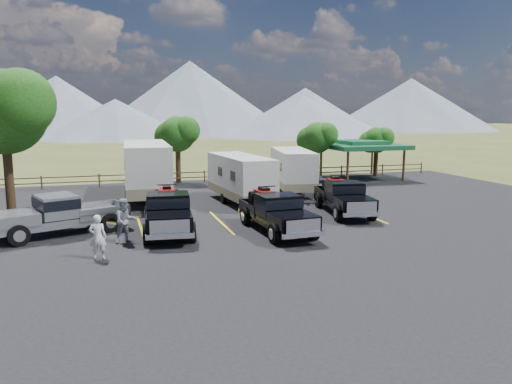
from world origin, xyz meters
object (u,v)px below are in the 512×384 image
object	(u,v)px
pickup_silver	(60,214)
trailer_center	(240,179)
rig_right	(343,196)
trailer_left	(146,170)
person_a	(98,237)
pavilion	(361,146)
tree_big_nw	(3,112)
rig_left	(168,211)
rig_center	(276,211)
trailer_right	(293,170)
person_b	(125,221)

from	to	relation	value
pickup_silver	trailer_center	bearing A→B (deg)	96.08
rig_right	trailer_left	distance (m)	12.71
person_a	pavilion	bearing A→B (deg)	-136.10
tree_big_nw	rig_left	xyz separation A→B (m)	(7.74, -6.21, -4.55)
rig_left	person_a	bearing A→B (deg)	-125.02
rig_center	trailer_center	distance (m)	7.48
trailer_right	rig_right	bearing A→B (deg)	-78.48
tree_big_nw	person_b	bearing A→B (deg)	-53.17
rig_center	trailer_left	size ratio (longest dim) A/B	0.59
pavilion	trailer_center	bearing A→B (deg)	-147.24
trailer_center	person_b	bearing A→B (deg)	-138.70
pavilion	pickup_silver	bearing A→B (deg)	-149.57
rig_center	pickup_silver	xyz separation A→B (m)	(-9.66, 2.32, 0.00)
tree_big_nw	trailer_left	distance (m)	8.93
trailer_center	trailer_right	world-z (taller)	trailer_right
rig_right	trailer_right	size ratio (longest dim) A/B	0.73
trailer_left	tree_big_nw	bearing A→B (deg)	-155.64
rig_center	person_b	world-z (taller)	rig_center
person_a	trailer_center	bearing A→B (deg)	-127.06
trailer_center	person_a	world-z (taller)	trailer_center
tree_big_nw	pickup_silver	world-z (taller)	tree_big_nw
trailer_right	person_a	bearing A→B (deg)	-124.15
person_a	tree_big_nw	bearing A→B (deg)	-61.28
rig_left	rig_right	world-z (taller)	rig_left
pickup_silver	person_b	xyz separation A→B (m)	(2.79, -2.37, -0.00)
rig_left	rig_right	distance (m)	9.93
pavilion	trailer_left	world-z (taller)	trailer_left
trailer_left	pickup_silver	distance (m)	9.58
pickup_silver	trailer_left	bearing A→B (deg)	130.04
pavilion	rig_left	size ratio (longest dim) A/B	0.97
trailer_right	pickup_silver	size ratio (longest dim) A/B	1.31
trailer_right	pavilion	bearing A→B (deg)	43.02
trailer_center	person_a	xyz separation A→B (m)	(-8.27, -9.66, -0.66)
pickup_silver	person_b	bearing A→B (deg)	28.45
pavilion	person_b	size ratio (longest dim) A/B	3.21
trailer_left	pickup_silver	bearing A→B (deg)	-116.48
tree_big_nw	pavilion	size ratio (longest dim) A/B	1.26
pavilion	pickup_silver	xyz separation A→B (m)	(-22.59, -13.27, -1.78)
trailer_right	rig_center	bearing A→B (deg)	-103.72
pavilion	trailer_right	world-z (taller)	pavilion
rig_center	rig_right	xyz separation A→B (m)	(4.94, 2.91, -0.01)
trailer_right	person_a	world-z (taller)	trailer_right
rig_center	trailer_center	xyz separation A→B (m)	(0.28, 7.45, 0.57)
tree_big_nw	pavilion	xyz separation A→B (m)	(25.55, 7.97, -2.81)
rig_left	trailer_center	xyz separation A→B (m)	(5.15, 6.04, 0.53)
rig_center	trailer_right	bearing A→B (deg)	62.33
rig_right	person_b	distance (m)	12.18
pavilion	pickup_silver	size ratio (longest dim) A/B	0.96
pavilion	rig_center	world-z (taller)	pavilion
pavilion	person_b	xyz separation A→B (m)	(-19.81, -15.64, -1.78)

